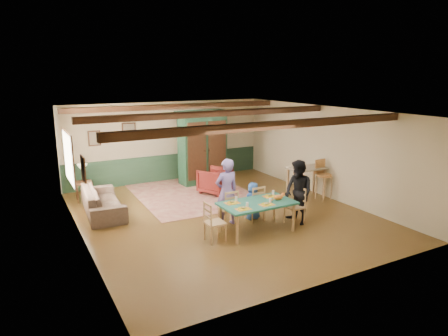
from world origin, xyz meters
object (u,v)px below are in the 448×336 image
dining_chair_end_right (295,206)px  armoire (203,147)px  person_man (226,192)px  bar_stool_left (301,183)px  person_woman (298,192)px  sofa (103,201)px  table_lamp (83,173)px  dining_table (257,217)px  person_child (253,201)px  counter_table (306,182)px  armchair (215,181)px  dining_chair_far_right (255,203)px  bar_stool_right (324,180)px  end_table (84,191)px  dining_chair_end_left (215,222)px  dining_chair_far_left (228,208)px  cat (278,197)px

dining_chair_end_right → armoire: (-0.33, 4.54, 0.76)m
person_man → bar_stool_left: 2.98m
dining_chair_end_right → person_woman: bearing=90.0°
sofa → table_lamp: bearing=14.4°
dining_table → armoire: 4.70m
person_child → counter_table: 2.51m
armoire → armchair: bearing=-102.0°
dining_chair_end_right → person_woman: size_ratio=0.58×
dining_chair_far_right → table_lamp: size_ratio=1.74×
bar_stool_right → person_man: bearing=-177.9°
person_woman → end_table: 6.15m
dining_chair_end_right → person_child: person_child is taller
dining_chair_end_left → end_table: dining_chair_end_left is taller
dining_chair_far_left → table_lamp: 4.60m
dining_chair_end_left → person_child: 1.67m
armoire → sofa: armoire is taller
person_man → bar_stool_right: person_man is taller
person_child → bar_stool_left: bar_stool_left is taller
dining_chair_end_right → cat: size_ratio=2.64×
armoire → bar_stool_right: size_ratio=2.08×
person_man → bar_stool_left: person_man is taller
bar_stool_right → counter_table: bearing=126.2°
dining_chair_far_left → dining_chair_end_right: (1.49, -0.67, 0.00)m
dining_chair_far_right → dining_chair_end_left: bearing=24.9°
cat → dining_chair_end_right: bearing=9.5°
dining_chair_far_right → bar_stool_right: bar_stool_right is taller
dining_chair_end_left → person_man: size_ratio=0.55×
armchair → person_woman: bearing=71.4°
dining_table → armchair: 3.32m
person_woman → person_child: person_woman is taller
dining_table → dining_chair_far_right: bearing=61.7°
table_lamp → person_child: bearing=-45.6°
dining_chair_far_left → dining_chair_far_right: size_ratio=1.00×
person_child → counter_table: person_child is taller
end_table → bar_stool_right: bearing=-27.0°
person_man → armoire: size_ratio=0.68×
dining_chair_far_left → dining_chair_end_left: 0.99m
dining_table → person_child: (0.37, 0.77, 0.12)m
dining_chair_end_right → armchair: dining_chair_end_right is taller
table_lamp → dining_chair_end_left: bearing=-65.1°
dining_chair_far_right → end_table: (-3.50, 3.66, -0.17)m
sofa → dining_chair_far_right: bearing=-121.9°
dining_chair_far_left → bar_stool_left: bar_stool_left is taller
dining_chair_far_right → cat: dining_chair_far_right is taller
dining_chair_far_left → dining_chair_end_left: bearing=43.8°
cat → bar_stool_right: bar_stool_right is taller
dining_table → dining_chair_end_left: (-1.10, -0.01, 0.10)m
armoire → dining_chair_end_right: bearing=-89.0°
counter_table → bar_stool_left: bearing=-159.2°
person_man → end_table: person_man is taller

